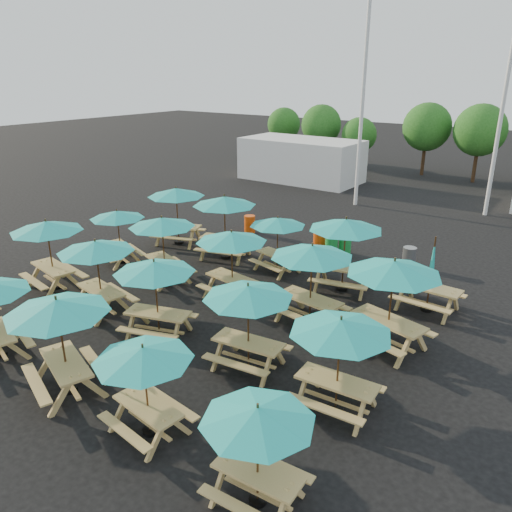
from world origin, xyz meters
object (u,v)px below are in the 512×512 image
Objects in this scene: picnic_unit_3 at (176,195)px; picnic_unit_11 at (278,224)px; picnic_unit_5 at (96,250)px; picnic_unit_17 at (341,331)px; picnic_unit_1 at (47,230)px; picnic_unit_9 at (155,271)px; picnic_unit_6 at (162,225)px; picnic_unit_13 at (248,296)px; picnic_unit_7 at (224,204)px; waste_bin_0 at (250,224)px; picnic_unit_10 at (232,240)px; picnic_unit_15 at (346,228)px; picnic_unit_19 at (430,281)px; waste_bin_4 at (409,258)px; waste_bin_3 at (345,245)px; picnic_unit_18 at (394,272)px; picnic_unit_12 at (143,358)px; waste_bin_1 at (319,242)px; waste_bin_2 at (331,246)px; picnic_unit_8 at (58,311)px; picnic_unit_2 at (117,217)px; picnic_unit_14 at (312,255)px; picnic_unit_16 at (258,419)px.

picnic_unit_3 is 5.34m from picnic_unit_11.
picnic_unit_5 reaches higher than picnic_unit_17.
picnic_unit_3 reaches higher than picnic_unit_1.
picnic_unit_3 reaches higher than picnic_unit_11.
picnic_unit_9 is at bearing -77.19° from picnic_unit_11.
picnic_unit_6 is 6.44m from picnic_unit_13.
picnic_unit_1 is 7.98m from picnic_unit_11.
picnic_unit_7 is 3.77× the size of waste_bin_0.
picnic_unit_7 reaches higher than picnic_unit_10.
picnic_unit_17 is (2.84, -6.03, -0.24)m from picnic_unit_15.
waste_bin_4 is (-1.75, 3.25, -0.60)m from picnic_unit_19.
waste_bin_3 is at bearing 63.27° from picnic_unit_1.
picnic_unit_18 is at bearing -55.14° from waste_bin_3.
picnic_unit_5 is at bearing 156.98° from picnic_unit_12.
picnic_unit_7 is 6.58m from picnic_unit_9.
waste_bin_1 is 0.65m from waste_bin_2.
picnic_unit_5 is 4.15m from picnic_unit_8.
picnic_unit_2 is 1.11× the size of picnic_unit_17.
picnic_unit_2 is 1.02× the size of picnic_unit_10.
picnic_unit_13 is at bearing -14.33° from picnic_unit_9.
waste_bin_4 is at bearing 53.41° from picnic_unit_11.
picnic_unit_3 is 1.03× the size of picnic_unit_8.
waste_bin_0 is 4.56m from waste_bin_2.
waste_bin_2 is (-2.22, 5.64, -1.76)m from picnic_unit_14.
waste_bin_3 is 1.00× the size of waste_bin_4.
picnic_unit_7 is 1.23× the size of picnic_unit_13.
picnic_unit_1 reaches higher than picnic_unit_6.
picnic_unit_14 is at bearing -96.22° from picnic_unit_15.
picnic_unit_5 is 3.29× the size of waste_bin_0.
picnic_unit_9 is 1.05× the size of picnic_unit_14.
picnic_unit_18 is at bearing -57.92° from picnic_unit_15.
picnic_unit_8 is 9.16m from picnic_unit_11.
picnic_unit_10 is 6.73m from picnic_unit_12.
picnic_unit_13 is (2.88, 3.28, -0.10)m from picnic_unit_8.
picnic_unit_18 is (8.31, 0.20, 0.16)m from picnic_unit_6.
picnic_unit_16 is 0.70× the size of picnic_unit_18.
waste_bin_4 is at bearing 11.33° from picnic_unit_7.
picnic_unit_9 reaches higher than picnic_unit_11.
picnic_unit_1 is 3.81m from picnic_unit_6.
waste_bin_0 is (-6.69, 9.17, -1.60)m from picnic_unit_13.
waste_bin_1 is (-5.47, 2.88, -0.60)m from picnic_unit_19.
waste_bin_2 is (-4.83, 2.75, -0.60)m from picnic_unit_19.
picnic_unit_16 is (2.90, -9.14, -0.47)m from picnic_unit_15.
picnic_unit_16 is at bearing -75.14° from picnic_unit_18.
picnic_unit_2 is at bearing 149.46° from picnic_unit_12.
waste_bin_3 is (-4.27, 6.13, -1.84)m from picnic_unit_18.
picnic_unit_6 is 6.33m from picnic_unit_15.
picnic_unit_19 is (10.98, -0.17, -1.16)m from picnic_unit_3.
picnic_unit_1 is 0.92× the size of picnic_unit_8.
picnic_unit_15 reaches higher than waste_bin_2.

